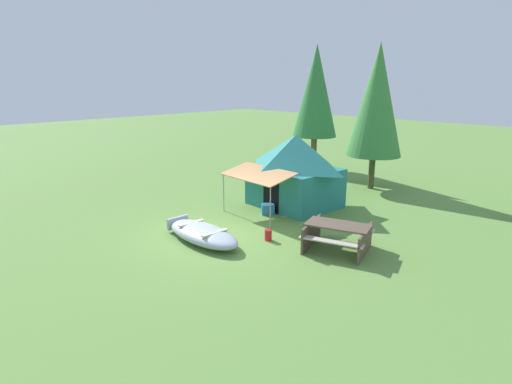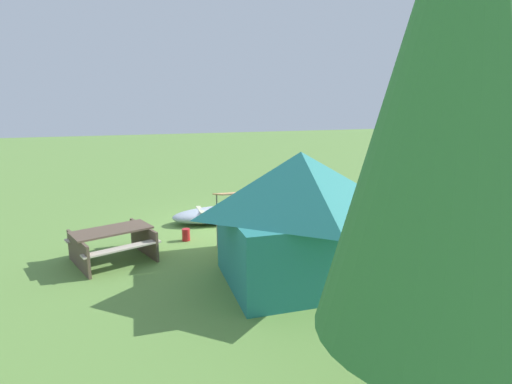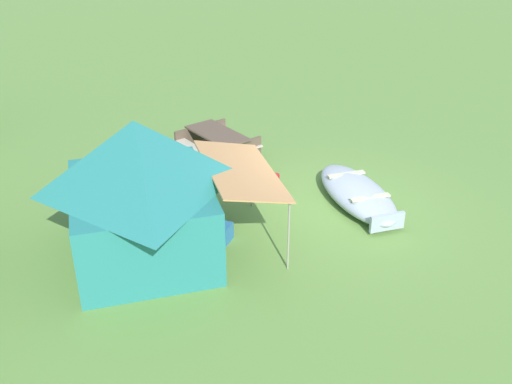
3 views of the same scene
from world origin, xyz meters
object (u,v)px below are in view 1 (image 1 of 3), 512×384
object	(u,v)px
picnic_table	(338,234)
pine_tree_back_left	(377,101)
cooler_box	(268,209)
fuel_can	(268,235)
canvas_cabin_tent	(295,169)
beached_rowboat	(202,233)
pine_tree_far_center	(316,92)

from	to	relation	value
picnic_table	pine_tree_back_left	size ratio (longest dim) A/B	0.35
pine_tree_back_left	cooler_box	bearing A→B (deg)	-97.49
fuel_can	pine_tree_back_left	xyz separation A→B (m)	(-0.96, 7.58, 3.57)
canvas_cabin_tent	cooler_box	bearing A→B (deg)	-91.05
beached_rowboat	picnic_table	xyz separation A→B (m)	(3.16, 2.20, 0.23)
canvas_cabin_tent	pine_tree_back_left	xyz separation A→B (m)	(0.73, 4.32, 2.35)
cooler_box	fuel_can	xyz separation A→B (m)	(1.71, -1.83, -0.01)
beached_rowboat	picnic_table	size ratio (longest dim) A/B	1.39
beached_rowboat	pine_tree_back_left	bearing A→B (deg)	87.76
canvas_cabin_tent	picnic_table	world-z (taller)	canvas_cabin_tent
picnic_table	pine_tree_far_center	bearing A→B (deg)	130.42
beached_rowboat	pine_tree_back_left	distance (m)	9.64
picnic_table	cooler_box	bearing A→B (deg)	163.86
pine_tree_back_left	canvas_cabin_tent	bearing A→B (deg)	-99.58
canvas_cabin_tent	pine_tree_back_left	distance (m)	4.97
beached_rowboat	cooler_box	bearing A→B (deg)	97.13
fuel_can	picnic_table	bearing A→B (deg)	23.40
picnic_table	pine_tree_far_center	size ratio (longest dim) A/B	0.33
fuel_can	pine_tree_far_center	world-z (taller)	pine_tree_far_center
pine_tree_back_left	pine_tree_far_center	bearing A→B (deg)	161.60
picnic_table	beached_rowboat	bearing A→B (deg)	-145.14
beached_rowboat	pine_tree_back_left	xyz separation A→B (m)	(0.35, 8.98, 3.49)
pine_tree_back_left	pine_tree_far_center	distance (m)	4.37
beached_rowboat	fuel_can	world-z (taller)	beached_rowboat
cooler_box	pine_tree_far_center	distance (m)	8.76
fuel_can	pine_tree_far_center	xyz separation A→B (m)	(-5.10, 8.96, 3.82)
beached_rowboat	pine_tree_far_center	world-z (taller)	pine_tree_far_center
beached_rowboat	pine_tree_far_center	bearing A→B (deg)	110.08
picnic_table	fuel_can	distance (m)	2.04
fuel_can	canvas_cabin_tent	bearing A→B (deg)	117.39
cooler_box	fuel_can	world-z (taller)	cooler_box
beached_rowboat	cooler_box	distance (m)	3.26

